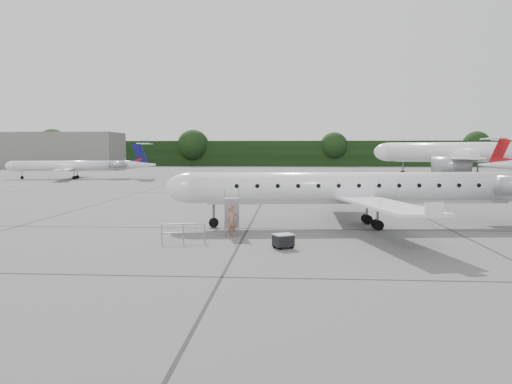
# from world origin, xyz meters

# --- Properties ---
(ground) EXTENTS (320.00, 320.00, 0.00)m
(ground) POSITION_xyz_m (0.00, 0.00, 0.00)
(ground) COLOR #585856
(ground) RESTS_ON ground
(treeline) EXTENTS (260.00, 4.00, 8.00)m
(treeline) POSITION_xyz_m (0.00, 130.00, 4.00)
(treeline) COLOR black
(treeline) RESTS_ON ground
(terminal_building) EXTENTS (40.00, 14.00, 10.00)m
(terminal_building) POSITION_xyz_m (-70.00, 110.00, 5.00)
(terminal_building) COLOR slate
(terminal_building) RESTS_ON ground
(main_regional_jet) EXTENTS (28.80, 22.11, 6.90)m
(main_regional_jet) POSITION_xyz_m (2.79, 3.40, 3.45)
(main_regional_jet) COLOR white
(main_regional_jet) RESTS_ON ground
(airstair) EXTENTS (1.09, 2.35, 2.16)m
(airstair) POSITION_xyz_m (-4.83, 0.43, 1.08)
(airstair) COLOR white
(airstair) RESTS_ON ground
(passenger) EXTENTS (0.77, 0.68, 1.76)m
(passenger) POSITION_xyz_m (-4.70, -0.85, 0.88)
(passenger) COLOR #966452
(passenger) RESTS_ON ground
(safety_railing) EXTENTS (2.15, 0.61, 1.00)m
(safety_railing) POSITION_xyz_m (-6.99, -2.96, 0.50)
(safety_railing) COLOR gray
(safety_railing) RESTS_ON ground
(baggage_cart) EXTENTS (1.14, 1.08, 0.78)m
(baggage_cart) POSITION_xyz_m (-1.77, -4.01, 0.39)
(baggage_cart) COLOR black
(baggage_cart) RESTS_ON ground
(bg_narrowbody) EXTENTS (41.94, 35.97, 12.71)m
(bg_narrowbody) POSITION_xyz_m (30.36, 63.90, 6.36)
(bg_narrowbody) COLOR white
(bg_narrowbody) RESTS_ON ground
(bg_regional_left) EXTENTS (26.47, 21.14, 6.23)m
(bg_regional_left) POSITION_xyz_m (-39.16, 55.03, 3.12)
(bg_regional_left) COLOR white
(bg_regional_left) RESTS_ON ground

